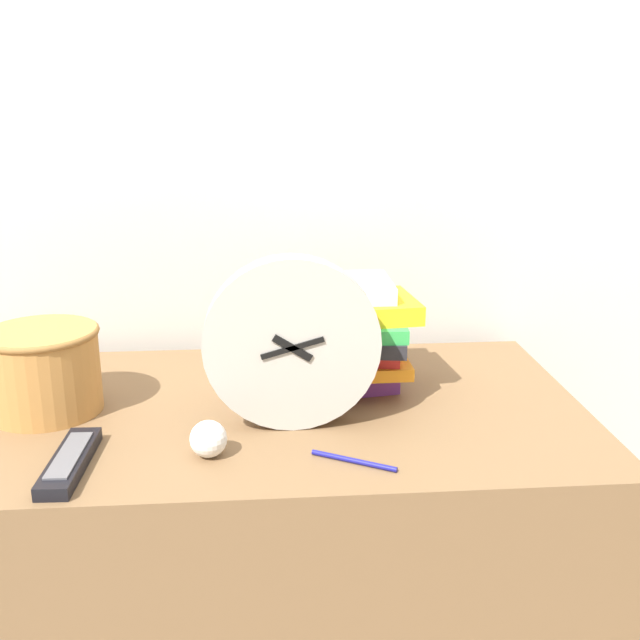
% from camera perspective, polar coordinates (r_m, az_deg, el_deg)
% --- Properties ---
extents(wall_back, '(6.00, 0.04, 2.40)m').
position_cam_1_polar(wall_back, '(1.59, -5.88, 15.69)').
color(wall_back, beige).
rests_on(wall_back, ground_plane).
extents(desk, '(1.17, 0.63, 0.71)m').
position_cam_1_polar(desk, '(1.50, -5.12, -19.12)').
color(desk, brown).
rests_on(desk, ground_plane).
extents(desk_clock, '(0.28, 0.05, 0.28)m').
position_cam_1_polar(desk_clock, '(1.19, -2.16, -1.82)').
color(desk_clock, '#B7B2A8').
rests_on(desk_clock, desk).
extents(book_stack, '(0.27, 0.23, 0.20)m').
position_cam_1_polar(book_stack, '(1.36, 1.94, -1.10)').
color(book_stack, '#7A3899').
rests_on(book_stack, desk).
extents(basket, '(0.19, 0.19, 0.15)m').
position_cam_1_polar(basket, '(1.35, -20.32, -3.44)').
color(basket, '#B27A3D').
rests_on(basket, desk).
extents(tv_remote, '(0.06, 0.19, 0.02)m').
position_cam_1_polar(tv_remote, '(1.17, -18.52, -10.18)').
color(tv_remote, black).
rests_on(tv_remote, desk).
extents(crumpled_paper_ball, '(0.06, 0.06, 0.06)m').
position_cam_1_polar(crumpled_paper_ball, '(1.15, -8.50, -8.94)').
color(crumpled_paper_ball, white).
rests_on(crumpled_paper_ball, desk).
extents(pen, '(0.12, 0.07, 0.01)m').
position_cam_1_polar(pen, '(1.12, 2.59, -10.66)').
color(pen, navy).
rests_on(pen, desk).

